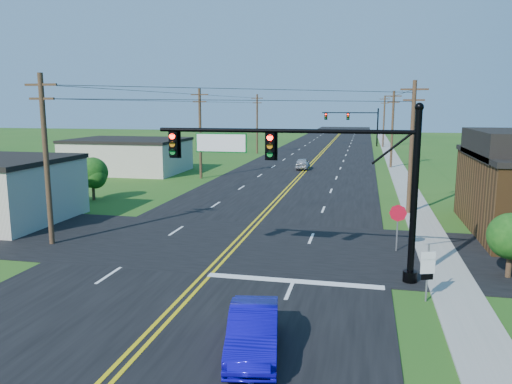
% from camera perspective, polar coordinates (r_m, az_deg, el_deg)
% --- Properties ---
extents(ground, '(260.00, 260.00, 0.00)m').
position_cam_1_polar(ground, '(16.38, -14.15, -17.18)').
color(ground, '#1C4F16').
rests_on(ground, ground).
extents(road_main, '(16.00, 220.00, 0.04)m').
position_cam_1_polar(road_main, '(63.76, 6.20, 3.23)').
color(road_main, black).
rests_on(road_main, ground).
extents(road_cross, '(70.00, 10.00, 0.04)m').
position_cam_1_polar(road_cross, '(26.89, -2.69, -5.98)').
color(road_cross, black).
rests_on(road_cross, ground).
extents(sidewalk, '(2.00, 160.00, 0.08)m').
position_cam_1_polar(sidewalk, '(53.61, 16.25, 1.65)').
color(sidewalk, gray).
rests_on(sidewalk, ground).
extents(signal_mast_main, '(11.30, 0.60, 7.48)m').
position_cam_1_polar(signal_mast_main, '(21.27, 5.74, 2.76)').
color(signal_mast_main, black).
rests_on(signal_mast_main, ground).
extents(signal_mast_far, '(10.98, 0.60, 7.48)m').
position_cam_1_polar(signal_mast_far, '(93.04, 11.04, 7.99)').
color(signal_mast_far, black).
rests_on(signal_mast_far, ground).
extents(cream_bldg_far, '(12.20, 9.20, 3.70)m').
position_cam_1_polar(cream_bldg_far, '(57.37, -14.42, 4.08)').
color(cream_bldg_far, silver).
rests_on(cream_bldg_far, ground).
extents(utility_pole_left_a, '(1.80, 0.28, 9.00)m').
position_cam_1_polar(utility_pole_left_a, '(28.27, -22.87, 3.74)').
color(utility_pole_left_a, '#3C2E1B').
rests_on(utility_pole_left_a, ground).
extents(utility_pole_left_b, '(1.80, 0.28, 9.00)m').
position_cam_1_polar(utility_pole_left_b, '(50.72, -6.40, 6.85)').
color(utility_pole_left_b, '#3C2E1B').
rests_on(utility_pole_left_b, ground).
extents(utility_pole_left_c, '(1.80, 0.28, 9.00)m').
position_cam_1_polar(utility_pole_left_c, '(76.76, 0.13, 7.93)').
color(utility_pole_left_c, '#3C2E1B').
rests_on(utility_pole_left_c, ground).
extents(utility_pole_right_a, '(1.80, 0.28, 9.00)m').
position_cam_1_polar(utility_pole_right_a, '(35.20, 17.35, 5.13)').
color(utility_pole_right_a, '#3C2E1B').
rests_on(utility_pole_right_a, ground).
extents(utility_pole_right_b, '(1.80, 0.28, 9.00)m').
position_cam_1_polar(utility_pole_right_b, '(61.10, 15.32, 7.07)').
color(utility_pole_right_b, '#3C2E1B').
rests_on(utility_pole_right_b, ground).
extents(utility_pole_right_c, '(1.80, 0.28, 9.00)m').
position_cam_1_polar(utility_pole_right_c, '(91.06, 14.41, 7.93)').
color(utility_pole_right_c, '#3C2E1B').
rests_on(utility_pole_right_c, ground).
extents(tree_right_back, '(3.00, 3.00, 4.10)m').
position_cam_1_polar(tree_right_back, '(40.33, 25.53, 2.14)').
color(tree_right_back, '#3C2E1B').
rests_on(tree_right_back, ground).
extents(shrub_corner, '(2.00, 2.00, 2.86)m').
position_cam_1_polar(shrub_corner, '(23.97, 27.17, -4.54)').
color(shrub_corner, '#3C2E1B').
rests_on(shrub_corner, ground).
extents(tree_left, '(2.40, 2.40, 3.37)m').
position_cam_1_polar(tree_left, '(41.00, -18.19, 2.11)').
color(tree_left, '#3C2E1B').
rests_on(tree_left, ground).
extents(blue_car, '(2.13, 4.35, 1.37)m').
position_cam_1_polar(blue_car, '(15.48, -0.32, -15.70)').
color(blue_car, '#1007AA').
rests_on(blue_car, ground).
extents(distant_car, '(1.66, 3.81, 1.28)m').
position_cam_1_polar(distant_car, '(58.20, 5.34, 3.22)').
color(distant_car, '#B3B4B8').
rests_on(distant_car, ground).
extents(route_sign, '(0.55, 0.22, 2.27)m').
position_cam_1_polar(route_sign, '(20.05, 19.03, -8.23)').
color(route_sign, slate).
rests_on(route_sign, ground).
extents(stop_sign, '(0.87, 0.14, 2.45)m').
position_cam_1_polar(stop_sign, '(26.16, 15.90, -2.87)').
color(stop_sign, slate).
rests_on(stop_sign, ground).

